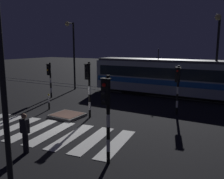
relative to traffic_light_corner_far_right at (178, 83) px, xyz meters
The scene contains 14 objects.
ground_plane 7.49m from the traffic_light_corner_far_right, 135.85° to the right, with size 120.00×120.00×0.00m, color black.
rail_near 7.40m from the traffic_light_corner_far_right, 136.63° to the left, with size 80.00×0.12×0.03m, color #59595E.
rail_far 8.41m from the traffic_light_corner_far_right, 129.27° to the left, with size 80.00×0.12×0.03m, color #59595E.
crosswalk_zebra 8.77m from the traffic_light_corner_far_right, 127.28° to the right, with size 9.57×4.90×0.02m.
traffic_island 7.33m from the traffic_light_corner_far_right, 145.55° to the right, with size 1.89×1.69×0.18m.
traffic_light_corner_far_right is the anchor object (origin of this frame).
traffic_light_median_centre 5.68m from the traffic_light_corner_far_right, 142.38° to the right, with size 0.36×0.42×3.47m.
traffic_light_corner_near_right 8.04m from the traffic_light_corner_far_right, 92.46° to the right, with size 0.36×0.42×3.40m.
traffic_light_corner_far_left 10.85m from the traffic_light_corner_far_right, behind, with size 0.36×0.42×3.03m.
street_lamp_trackside_right 5.48m from the traffic_light_corner_far_right, 72.04° to the left, with size 0.44×1.21×6.68m.
street_lamp_trackside_left 12.47m from the traffic_light_corner_far_right, 162.18° to the left, with size 0.44×1.21×6.72m.
tram 5.67m from the traffic_light_corner_far_right, 98.87° to the left, with size 16.77×2.58×4.15m.
pedestrian_waiting_at_kerb 9.78m from the traffic_light_corner_far_right, 113.00° to the right, with size 0.36×0.24×1.71m.
bollard_island_edge 8.87m from the traffic_light_corner_far_right, 158.02° to the right, with size 0.12×0.12×1.11m.
Camera 1 is at (9.36, -10.36, 4.45)m, focal length 39.06 mm.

